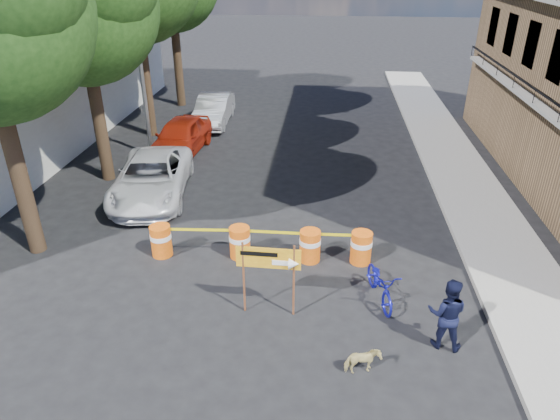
% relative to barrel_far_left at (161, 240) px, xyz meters
% --- Properties ---
extents(ground, '(120.00, 120.00, 0.00)m').
position_rel_barrel_far_left_xyz_m(ground, '(3.22, -2.08, -0.47)').
color(ground, black).
rests_on(ground, ground).
extents(sidewalk_east, '(2.40, 40.00, 0.15)m').
position_rel_barrel_far_left_xyz_m(sidewalk_east, '(9.42, 3.92, -0.40)').
color(sidewalk_east, gray).
rests_on(sidewalk_east, ground).
extents(tree_mid_a, '(5.25, 5.00, 8.68)m').
position_rel_barrel_far_left_xyz_m(tree_mid_a, '(-3.51, 4.92, 5.53)').
color(tree_mid_a, '#332316').
rests_on(tree_mid_a, ground).
extents(streetlamp, '(1.25, 0.18, 8.00)m').
position_rel_barrel_far_left_xyz_m(streetlamp, '(-2.71, 7.42, 3.90)').
color(streetlamp, gray).
rests_on(streetlamp, ground).
extents(barrel_far_left, '(0.58, 0.58, 0.90)m').
position_rel_barrel_far_left_xyz_m(barrel_far_left, '(0.00, 0.00, 0.00)').
color(barrel_far_left, '#CD5B0C').
rests_on(barrel_far_left, ground).
extents(barrel_mid_left, '(0.58, 0.58, 0.90)m').
position_rel_barrel_far_left_xyz_m(barrel_mid_left, '(2.16, 0.13, 0.00)').
color(barrel_mid_left, '#CD5B0C').
rests_on(barrel_mid_left, ground).
extents(barrel_mid_right, '(0.58, 0.58, 0.90)m').
position_rel_barrel_far_left_xyz_m(barrel_mid_right, '(4.07, 0.12, 0.00)').
color(barrel_mid_right, '#CD5B0C').
rests_on(barrel_mid_right, ground).
extents(barrel_far_right, '(0.58, 0.58, 0.90)m').
position_rel_barrel_far_left_xyz_m(barrel_far_right, '(5.44, 0.17, 0.00)').
color(barrel_far_right, '#CD5B0C').
rests_on(barrel_far_right, ground).
extents(detour_sign, '(1.45, 0.27, 1.86)m').
position_rel_barrel_far_left_xyz_m(detour_sign, '(3.41, -2.20, 0.89)').
color(detour_sign, '#592D19').
rests_on(detour_sign, ground).
extents(pedestrian, '(0.92, 0.79, 1.65)m').
position_rel_barrel_far_left_xyz_m(pedestrian, '(7.02, -2.89, 0.36)').
color(pedestrian, black).
rests_on(pedestrian, ground).
extents(bicycle, '(0.82, 1.05, 1.78)m').
position_rel_barrel_far_left_xyz_m(bicycle, '(5.81, -1.45, 0.42)').
color(bicycle, '#1415A8').
rests_on(bicycle, ground).
extents(dog, '(0.76, 0.52, 0.59)m').
position_rel_barrel_far_left_xyz_m(dog, '(5.28, -3.88, -0.18)').
color(dog, tan).
rests_on(dog, ground).
extents(suv_white, '(2.97, 5.26, 1.39)m').
position_rel_barrel_far_left_xyz_m(suv_white, '(-1.44, 3.61, 0.22)').
color(suv_white, silver).
rests_on(suv_white, ground).
extents(sedan_red, '(2.01, 4.37, 1.45)m').
position_rel_barrel_far_left_xyz_m(sedan_red, '(-1.58, 7.71, 0.25)').
color(sedan_red, '#9F200D').
rests_on(sedan_red, ground).
extents(sedan_silver, '(1.57, 4.22, 1.38)m').
position_rel_barrel_far_left_xyz_m(sedan_silver, '(-1.07, 11.80, 0.22)').
color(sedan_silver, '#B1B3B9').
rests_on(sedan_silver, ground).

